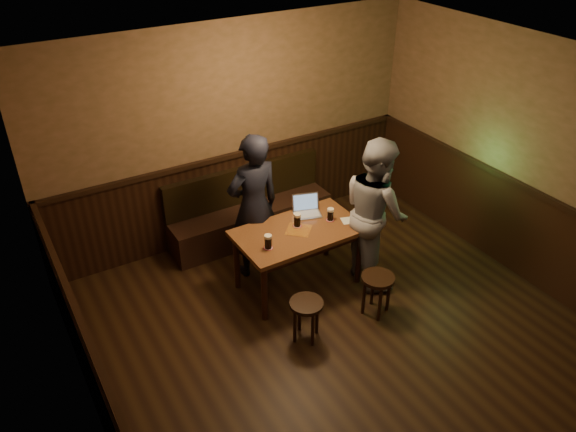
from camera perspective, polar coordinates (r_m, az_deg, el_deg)
The scene contains 12 objects.
room at distance 5.16m, azimuth 8.27°, elevation -4.40°, with size 5.04×6.04×2.84m.
bench at distance 7.45m, azimuth -3.88°, elevation 0.07°, with size 2.20×0.50×0.95m.
pub_table at distance 6.36m, azimuth 1.08°, elevation -2.18°, with size 1.44×0.83×0.77m.
stool_left at distance 5.83m, azimuth 1.87°, elevation -9.47°, with size 0.36×0.36×0.48m.
stool_right at distance 6.19m, azimuth 9.07°, elevation -6.82°, with size 0.47×0.47×0.49m.
pint_left at distance 5.97m, azimuth -2.03°, elevation -2.61°, with size 0.11×0.11×0.16m.
pint_mid at distance 6.33m, azimuth 0.94°, elevation -0.40°, with size 0.11×0.11×0.16m.
pint_right at distance 6.46m, azimuth 4.33°, elevation 0.18°, with size 0.10×0.10×0.15m.
laptop at distance 6.58m, azimuth 1.90°, elevation 0.73°, with size 0.38×0.34×0.22m.
menu at distance 6.51m, azimuth 6.42°, elevation -0.43°, with size 0.22×0.15×0.00m, color silver.
person_suit at distance 6.49m, azimuth -3.50°, elevation 0.97°, with size 0.66×0.43×1.80m, color black.
person_grey at distance 6.48m, azimuth 8.86°, elevation 0.49°, with size 0.87×0.68×1.79m, color gray.
Camera 1 is at (-2.74, -2.94, 4.22)m, focal length 35.00 mm.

